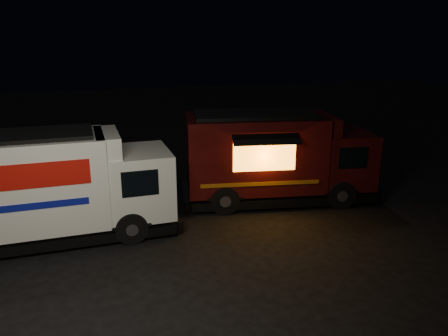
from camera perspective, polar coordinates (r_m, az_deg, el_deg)
The scene contains 3 objects.
ground at distance 11.58m, azimuth -8.17°, elevation -11.72°, with size 80.00×80.00×0.00m, color black.
white_truck at distance 12.94m, azimuth -21.30°, elevation -2.23°, with size 6.77×2.31×3.07m, color white, non-canonical shape.
red_truck at distance 15.08m, azimuth 7.15°, elevation 1.45°, with size 6.64×2.44×3.09m, color #3E0B0E, non-canonical shape.
Camera 1 is at (-1.47, -10.09, 5.48)m, focal length 35.00 mm.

